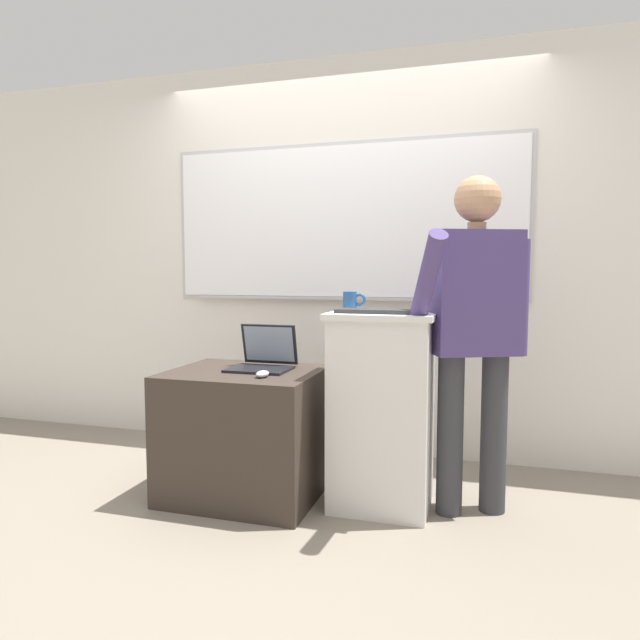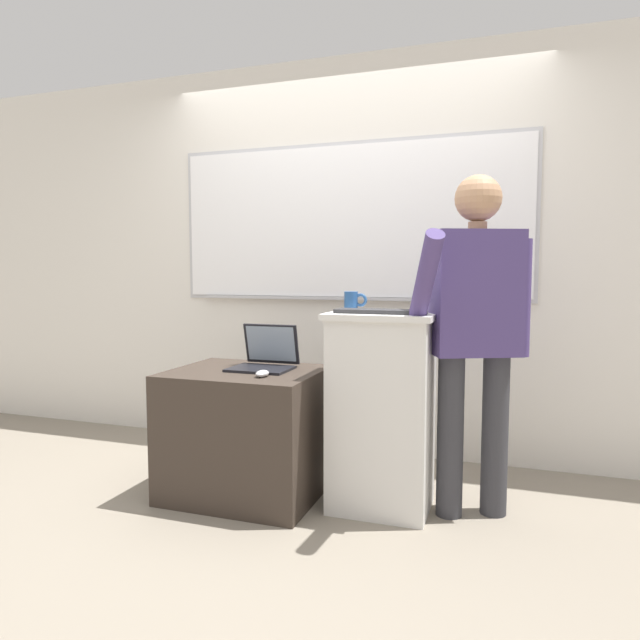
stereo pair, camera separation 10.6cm
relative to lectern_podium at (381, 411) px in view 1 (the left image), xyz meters
name	(u,v)px [view 1 (the left image)]	position (x,y,z in m)	size (l,w,h in m)	color
ground_plane	(280,523)	(-0.43, -0.33, -0.51)	(30.00, 30.00, 0.00)	gray
back_wall	(345,256)	(-0.43, 0.93, 0.81)	(6.40, 0.17, 2.63)	silver
lectern_podium	(381,411)	(0.00, 0.00, 0.00)	(0.54, 0.41, 1.01)	silver
side_desk	(245,433)	(-0.74, -0.05, -0.17)	(0.80, 0.66, 0.69)	#382D26
person_presenter	(475,321)	(0.45, 0.07, 0.47)	(0.59, 0.66, 1.68)	#333338
laptop	(264,357)	(-0.67, 0.05, 0.24)	(0.33, 0.31, 0.24)	black
wireless_keyboard	(381,311)	(0.00, -0.05, 0.51)	(0.44, 0.14, 0.02)	#2D2D30
computer_mouse_by_laptop	(262,374)	(-0.57, -0.20, 0.19)	(0.06, 0.10, 0.03)	#BCBCC1
coffee_mug	(351,301)	(-0.20, 0.14, 0.55)	(0.13, 0.07, 0.10)	#234C84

